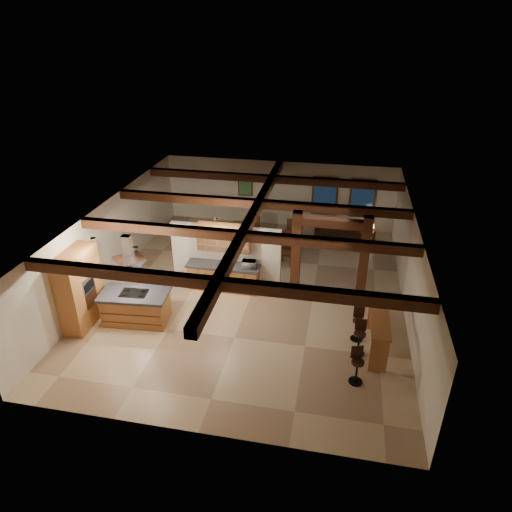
{
  "coord_description": "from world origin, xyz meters",
  "views": [
    {
      "loc": [
        2.69,
        -12.88,
        8.34
      ],
      "look_at": [
        0.05,
        0.5,
        1.18
      ],
      "focal_mm": 32.0,
      "sensor_mm": 36.0,
      "label": 1
    }
  ],
  "objects_px": {
    "dining_table": "(270,246)",
    "sofa": "(340,231)",
    "kitchen_island": "(136,307)",
    "bar_counter": "(378,327)"
  },
  "relations": [
    {
      "from": "sofa",
      "to": "dining_table",
      "type": "bearing_deg",
      "value": 33.78
    },
    {
      "from": "kitchen_island",
      "to": "sofa",
      "type": "bearing_deg",
      "value": 50.71
    },
    {
      "from": "dining_table",
      "to": "sofa",
      "type": "xyz_separation_m",
      "value": [
        2.66,
        1.98,
        0.01
      ]
    },
    {
      "from": "kitchen_island",
      "to": "sofa",
      "type": "relative_size",
      "value": 0.99
    },
    {
      "from": "sofa",
      "to": "bar_counter",
      "type": "distance_m",
      "value": 7.33
    },
    {
      "from": "kitchen_island",
      "to": "sofa",
      "type": "xyz_separation_m",
      "value": [
        5.94,
        7.26,
        -0.19
      ]
    },
    {
      "from": "kitchen_island",
      "to": "dining_table",
      "type": "height_order",
      "value": "kitchen_island"
    },
    {
      "from": "bar_counter",
      "to": "dining_table",
      "type": "bearing_deg",
      "value": 126.68
    },
    {
      "from": "kitchen_island",
      "to": "bar_counter",
      "type": "distance_m",
      "value": 7.18
    },
    {
      "from": "dining_table",
      "to": "sofa",
      "type": "bearing_deg",
      "value": 21.25
    }
  ]
}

